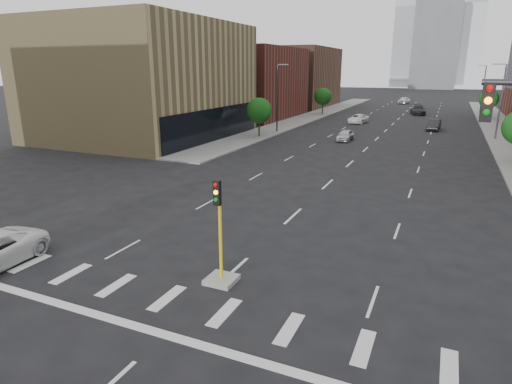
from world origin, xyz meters
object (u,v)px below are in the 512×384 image
Objects in this scene: median_traffic_signal at (221,261)px; car_mid_right at (434,125)px; car_distant at (404,100)px; car_deep_right at (418,110)px; car_far_left at (358,119)px; car_near_left at (345,135)px.

car_mid_right is at bearing 83.30° from median_traffic_signal.
car_mid_right is at bearing -70.76° from car_distant.
car_mid_right is 0.91× the size of car_distant.
car_deep_right is at bearing 88.06° from median_traffic_signal.
car_mid_right is 0.92× the size of car_far_left.
car_far_left is at bearing 95.39° from median_traffic_signal.
car_deep_right is 1.18× the size of car_distant.
car_near_left is at bearing -109.03° from car_deep_right.
median_traffic_signal is at bearing -76.88° from car_far_left.
car_mid_right reaches higher than car_near_left.
car_deep_right is (2.51, 74.10, -0.11)m from median_traffic_signal.
car_distant is at bearing 89.88° from car_near_left.
car_near_left is 0.85× the size of car_mid_right.
car_distant is at bearing 91.23° from car_deep_right.
car_near_left is 62.17m from car_distant.
car_near_left is 17.32m from car_mid_right.
car_near_left is at bearing -76.19° from car_far_left.
car_deep_right reaches higher than car_near_left.
car_far_left is (-1.95, 18.27, 0.03)m from car_near_left.
car_distant is at bearing 91.46° from median_traffic_signal.
median_traffic_signal is 0.88× the size of car_far_left.
median_traffic_signal is 1.12× the size of car_near_left.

